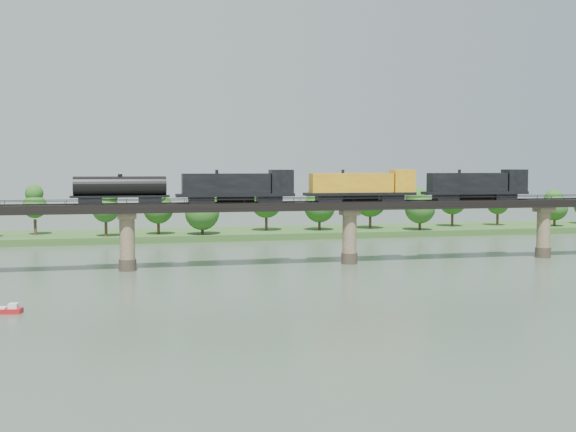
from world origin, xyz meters
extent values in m
plane|color=#39483A|center=(0.00, 0.00, 0.00)|extent=(400.00, 400.00, 0.00)
cube|color=#2C5220|center=(0.00, 85.00, 0.80)|extent=(300.00, 24.00, 1.60)
cylinder|color=#473A2D|center=(-40.00, 30.00, 1.00)|extent=(3.00, 3.00, 2.00)
cylinder|color=#907E5E|center=(-40.00, 30.00, 5.50)|extent=(2.60, 2.60, 9.00)
cube|color=#907E5E|center=(-40.00, 30.00, 9.50)|extent=(3.20, 3.20, 1.00)
cylinder|color=#473A2D|center=(0.00, 30.00, 1.00)|extent=(3.00, 3.00, 2.00)
cylinder|color=#907E5E|center=(0.00, 30.00, 5.50)|extent=(2.60, 2.60, 9.00)
cube|color=#907E5E|center=(0.00, 30.00, 9.50)|extent=(3.20, 3.20, 1.00)
cylinder|color=#473A2D|center=(40.00, 30.00, 1.00)|extent=(3.00, 3.00, 2.00)
cylinder|color=#907E5E|center=(40.00, 30.00, 5.50)|extent=(2.60, 2.60, 9.00)
cube|color=#907E5E|center=(40.00, 30.00, 9.50)|extent=(3.20, 3.20, 1.00)
cube|color=black|center=(0.00, 30.00, 10.75)|extent=(220.00, 5.00, 1.50)
cube|color=black|center=(0.00, 29.25, 11.58)|extent=(220.00, 0.12, 0.16)
cube|color=black|center=(0.00, 30.75, 11.58)|extent=(220.00, 0.12, 0.16)
cube|color=black|center=(0.00, 27.60, 12.20)|extent=(220.00, 0.10, 0.10)
cube|color=black|center=(0.00, 32.40, 12.20)|extent=(220.00, 0.10, 0.10)
cube|color=black|center=(0.00, 27.60, 11.85)|extent=(0.08, 0.08, 0.70)
cube|color=black|center=(0.00, 32.40, 11.85)|extent=(0.08, 0.08, 0.70)
cylinder|color=#382619|center=(-60.94, 84.18, 3.46)|extent=(0.70, 0.70, 3.71)
sphere|color=#1B4D16|center=(-60.94, 84.18, 8.41)|extent=(5.67, 5.67, 5.67)
sphere|color=#1B4D16|center=(-60.94, 84.18, 11.50)|extent=(4.25, 4.25, 4.25)
cylinder|color=#382619|center=(-44.43, 76.31, 3.35)|extent=(0.70, 0.70, 3.51)
sphere|color=#1B4D16|center=(-44.43, 76.31, 8.03)|extent=(6.31, 6.31, 6.31)
sphere|color=#1B4D16|center=(-44.43, 76.31, 10.96)|extent=(4.73, 4.73, 4.73)
cylinder|color=#382619|center=(-32.24, 78.84, 3.27)|extent=(0.70, 0.70, 3.34)
sphere|color=#1B4D16|center=(-32.24, 78.84, 7.73)|extent=(7.18, 7.18, 7.18)
sphere|color=#1B4D16|center=(-32.24, 78.84, 10.52)|extent=(5.39, 5.39, 5.39)
cylinder|color=#382619|center=(-22.01, 76.15, 3.01)|extent=(0.70, 0.70, 2.83)
sphere|color=#1B4D16|center=(-22.01, 76.15, 6.78)|extent=(8.26, 8.26, 8.26)
sphere|color=#1B4D16|center=(-22.01, 76.15, 9.14)|extent=(6.19, 6.19, 6.19)
cylinder|color=#382619|center=(-5.04, 82.68, 3.58)|extent=(0.70, 0.70, 3.96)
sphere|color=#1B4D16|center=(-5.04, 82.68, 8.87)|extent=(8.07, 8.07, 8.07)
sphere|color=#1B4D16|center=(-5.04, 82.68, 12.17)|extent=(6.05, 6.05, 6.05)
cylinder|color=#382619|center=(8.52, 81.14, 3.23)|extent=(0.70, 0.70, 3.27)
sphere|color=#1B4D16|center=(8.52, 81.14, 7.59)|extent=(8.03, 8.03, 8.03)
sphere|color=#1B4D16|center=(8.52, 81.14, 10.31)|extent=(6.02, 6.02, 6.02)
cylinder|color=#382619|center=(22.65, 82.31, 3.56)|extent=(0.70, 0.70, 3.92)
sphere|color=#1B4D16|center=(22.65, 82.31, 8.79)|extent=(8.29, 8.29, 8.29)
sphere|color=#1B4D16|center=(22.65, 82.31, 12.05)|extent=(6.21, 6.21, 6.21)
cylinder|color=#382619|center=(33.59, 75.35, 3.11)|extent=(0.70, 0.70, 3.02)
sphere|color=#1B4D16|center=(33.59, 75.35, 7.15)|extent=(7.74, 7.74, 7.74)
sphere|color=#1B4D16|center=(33.59, 75.35, 9.67)|extent=(5.80, 5.80, 5.80)
cylinder|color=#382619|center=(46.81, 84.03, 3.50)|extent=(0.70, 0.70, 3.80)
sphere|color=#1B4D16|center=(46.81, 84.03, 8.56)|extent=(7.47, 7.47, 7.47)
sphere|color=#1B4D16|center=(46.81, 84.03, 11.73)|extent=(5.60, 5.60, 5.60)
cylinder|color=#382619|center=(60.48, 84.26, 3.29)|extent=(0.70, 0.70, 3.38)
sphere|color=#1B4D16|center=(60.48, 84.26, 7.80)|extent=(6.23, 6.23, 6.23)
sphere|color=#1B4D16|center=(60.48, 84.26, 10.62)|extent=(4.67, 4.67, 4.67)
cylinder|color=#382619|center=(74.35, 78.39, 2.99)|extent=(0.70, 0.70, 2.77)
sphere|color=#1B4D16|center=(74.35, 78.39, 6.68)|extent=(7.04, 7.04, 7.04)
sphere|color=#1B4D16|center=(74.35, 78.39, 8.99)|extent=(5.28, 5.28, 5.28)
cube|color=black|center=(31.19, 30.00, 12.11)|extent=(4.41, 2.65, 1.21)
cube|color=black|center=(19.06, 30.00, 12.11)|extent=(4.41, 2.65, 1.21)
cube|color=black|center=(25.13, 30.00, 12.88)|extent=(20.95, 3.31, 0.55)
cube|color=black|center=(23.47, 30.00, 14.92)|extent=(15.43, 2.98, 3.53)
cube|color=black|center=(33.39, 30.00, 15.25)|extent=(3.97, 3.31, 4.19)
cylinder|color=black|center=(25.13, 30.00, 12.27)|extent=(6.61, 1.54, 1.54)
cube|color=black|center=(8.04, 30.00, 12.11)|extent=(4.41, 2.65, 1.21)
cube|color=black|center=(-4.09, 30.00, 12.11)|extent=(4.41, 2.65, 1.21)
cube|color=black|center=(1.97, 30.00, 12.88)|extent=(20.95, 3.31, 0.55)
cube|color=gold|center=(0.32, 30.00, 14.92)|extent=(15.43, 2.98, 3.53)
cube|color=gold|center=(10.24, 30.00, 15.25)|extent=(3.97, 3.31, 4.19)
cylinder|color=black|center=(1.97, 30.00, 12.27)|extent=(6.61, 1.54, 1.54)
cube|color=black|center=(-15.12, 30.00, 12.11)|extent=(4.41, 2.65, 1.21)
cube|color=black|center=(-27.24, 30.00, 12.11)|extent=(4.41, 2.65, 1.21)
cube|color=black|center=(-21.18, 30.00, 12.88)|extent=(20.95, 3.31, 0.55)
cube|color=black|center=(-22.83, 30.00, 14.92)|extent=(15.43, 2.98, 3.53)
cube|color=black|center=(-12.91, 30.00, 15.25)|extent=(3.97, 3.31, 4.19)
cylinder|color=black|center=(-21.18, 30.00, 12.27)|extent=(6.61, 1.54, 1.54)
cube|color=black|center=(-36.06, 30.00, 12.11)|extent=(3.86, 2.43, 1.21)
cube|color=black|center=(-45.98, 30.00, 12.11)|extent=(3.86, 2.43, 1.21)
cube|color=black|center=(-41.02, 30.00, 12.82)|extent=(16.54, 2.65, 0.33)
cylinder|color=black|center=(-41.02, 30.00, 14.59)|extent=(15.43, 3.31, 3.31)
cylinder|color=black|center=(-41.02, 30.00, 16.35)|extent=(0.77, 0.77, 0.55)
cube|color=#A81319|center=(-55.19, -3.41, 0.31)|extent=(4.64, 2.39, 0.62)
cube|color=white|center=(-53.97, -3.64, 0.93)|extent=(1.24, 1.24, 0.62)
camera|label=1|loc=(-40.99, -96.16, 17.99)|focal=45.00mm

